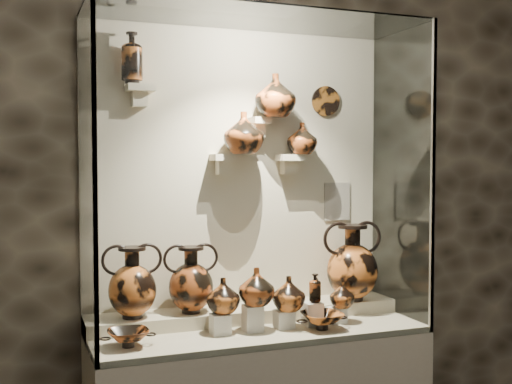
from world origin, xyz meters
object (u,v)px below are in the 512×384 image
jug_a (223,295)px  jug_e (342,295)px  kylix_left (128,336)px  ovoid_vase_a (244,133)px  amphora_left (132,282)px  amphora_right (352,262)px  jug_c (289,293)px  ovoid_vase_b (275,95)px  ovoid_vase_c (302,139)px  jug_b (256,286)px  lekythos_tall (132,55)px  kylix_right (322,319)px  amphora_mid (191,279)px  lekythos_small (315,286)px

jug_a → jug_e: (0.65, -0.03, -0.04)m
kylix_left → ovoid_vase_a: size_ratio=1.09×
amphora_left → jug_e: amphora_left is taller
jug_e → amphora_left: bearing=163.8°
jug_e → amphora_right: bearing=43.6°
jug_c → jug_e: jug_c is taller
ovoid_vase_b → ovoid_vase_c: ovoid_vase_b is taller
amphora_right → jug_e: size_ratio=3.14×
amphora_right → jug_c: (-0.47, -0.18, -0.11)m
jug_a → ovoid_vase_c: 0.98m
jug_b → kylix_left: 0.67m
kylix_left → lekythos_tall: size_ratio=0.85×
amphora_right → kylix_right: (-0.32, -0.27, -0.23)m
lekythos_tall → ovoid_vase_a: bearing=-28.5°
amphora_right → lekythos_tall: 1.63m
lekythos_tall → ovoid_vase_b: (0.76, -0.04, -0.18)m
kylix_left → ovoid_vase_b: (0.85, 0.29, 1.15)m
amphora_mid → jug_a: (0.11, -0.19, -0.06)m
kylix_right → lekythos_tall: 1.64m
ovoid_vase_a → ovoid_vase_c: 0.35m
amphora_left → ovoid_vase_b: 1.23m
kylix_right → jug_a: bearing=-169.3°
amphora_right → jug_e: amphora_right is taller
kylix_left → ovoid_vase_c: (1.02, 0.32, 0.93)m
amphora_mid → jug_b: bearing=-37.6°
ovoid_vase_b → amphora_mid: bearing=171.6°
ovoid_vase_a → kylix_right: bearing=-38.3°
jug_c → lekythos_small: (0.15, 0.00, 0.03)m
jug_b → ovoid_vase_a: (0.02, 0.24, 0.78)m
jug_e → lekythos_small: lekythos_small is taller
jug_b → jug_e: bearing=-4.8°
kylix_right → lekythos_tall: lekythos_tall is taller
jug_c → amphora_left: bearing=152.2°
lekythos_small → lekythos_tall: 1.50m
jug_b → ovoid_vase_c: 0.88m
jug_e → ovoid_vase_a: (-0.46, 0.25, 0.85)m
amphora_left → jug_b: 0.62m
ovoid_vase_c → lekythos_tall: bearing=174.6°
lekythos_small → kylix_right: bearing=-73.4°
jug_b → kylix_left: (-0.65, -0.05, -0.18)m
jug_a → ovoid_vase_a: ovoid_vase_a is taller
amphora_right → kylix_left: 1.33m
amphora_left → jug_c: amphora_left is taller
jug_c → lekythos_small: size_ratio=1.04×
amphora_mid → amphora_left: bearing=-180.0°
amphora_mid → lekythos_tall: size_ratio=1.20×
jug_a → ovoid_vase_b: size_ratio=0.75×
jug_a → lekythos_small: lekythos_small is taller
amphora_left → amphora_mid: amphora_left is taller
amphora_right → kylix_left: (-1.29, -0.23, -0.24)m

